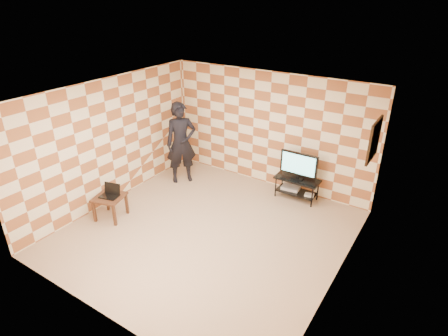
{
  "coord_description": "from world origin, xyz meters",
  "views": [
    {
      "loc": [
        3.56,
        -4.89,
        4.32
      ],
      "look_at": [
        0.0,
        0.6,
        1.15
      ],
      "focal_mm": 30.0,
      "sensor_mm": 36.0,
      "label": 1
    }
  ],
  "objects_px": {
    "tv_stand": "(297,184)",
    "side_table": "(110,200)",
    "person": "(181,143)",
    "tv": "(299,165)"
  },
  "relations": [
    {
      "from": "person",
      "to": "tv_stand",
      "type": "bearing_deg",
      "value": -34.84
    },
    {
      "from": "tv",
      "to": "person",
      "type": "relative_size",
      "value": 0.43
    },
    {
      "from": "tv",
      "to": "tv_stand",
      "type": "bearing_deg",
      "value": 89.95
    },
    {
      "from": "person",
      "to": "tv",
      "type": "bearing_deg",
      "value": -34.9
    },
    {
      "from": "tv_stand",
      "to": "tv",
      "type": "height_order",
      "value": "tv"
    },
    {
      "from": "tv",
      "to": "side_table",
      "type": "bearing_deg",
      "value": -135.81
    },
    {
      "from": "tv_stand",
      "to": "tv",
      "type": "distance_m",
      "value": 0.48
    },
    {
      "from": "side_table",
      "to": "person",
      "type": "distance_m",
      "value": 2.21
    },
    {
      "from": "side_table",
      "to": "person",
      "type": "relative_size",
      "value": 0.35
    },
    {
      "from": "tv_stand",
      "to": "side_table",
      "type": "bearing_deg",
      "value": -135.78
    }
  ]
}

